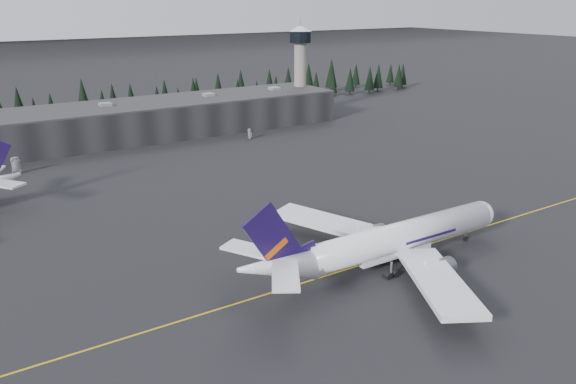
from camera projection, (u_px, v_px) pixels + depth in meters
ground at (344, 264)px, 108.27m from camera, size 1400.00×1400.00×0.00m
taxiline at (350, 268)px, 106.67m from camera, size 400.00×0.40×0.02m
terminal at (135, 120)px, 205.92m from camera, size 160.00×30.00×12.60m
control_tower at (300, 61)px, 240.82m from camera, size 10.00×10.00×37.70m
treeline at (106, 102)px, 235.04m from camera, size 360.00×20.00×15.00m
jet_main at (382, 242)px, 105.77m from camera, size 60.88×56.21×17.90m
gse_vehicle_a at (17, 171)px, 164.27m from camera, size 3.31×5.57×1.45m
gse_vehicle_b at (250, 137)px, 205.17m from camera, size 3.97×1.69×1.34m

